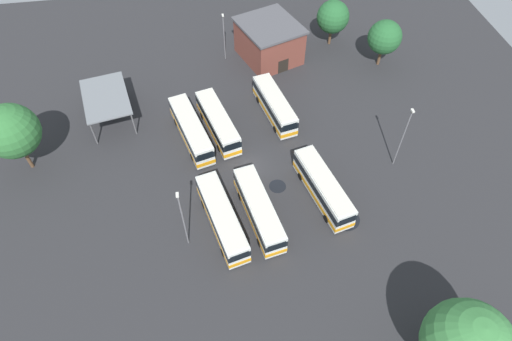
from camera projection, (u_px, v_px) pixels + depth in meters
name	position (u px, v px, depth m)	size (l,w,h in m)	color
ground_plane	(252.00, 166.00, 54.91)	(92.72, 92.72, 0.00)	#28282B
bus_row0_slot0	(191.00, 130.00, 56.55)	(11.55, 5.34, 3.38)	silver
bus_row0_slot1	(218.00, 122.00, 57.44)	(11.06, 5.13, 3.38)	silver
bus_row0_slot3	(275.00, 105.00, 59.59)	(10.73, 4.60, 3.38)	silver
bus_row1_slot0	(222.00, 218.00, 47.81)	(11.40, 4.99, 3.38)	silver
bus_row1_slot1	(259.00, 209.00, 48.52)	(11.07, 4.48, 3.38)	silver
bus_row1_slot3	(323.00, 187.00, 50.51)	(11.13, 4.95, 3.38)	silver
depot_building	(269.00, 41.00, 67.31)	(11.60, 11.03, 5.89)	brown
maintenance_shelter	(105.00, 97.00, 57.76)	(10.23, 7.52, 3.89)	slate
lamp_post_far_corner	(183.00, 218.00, 44.06)	(0.56, 0.28, 9.02)	slate
lamp_post_near_entrance	(403.00, 136.00, 51.32)	(0.56, 0.28, 9.20)	slate
lamp_post_by_building	(224.00, 35.00, 66.06)	(0.56, 0.28, 7.70)	slate
tree_west_edge	(333.00, 17.00, 68.21)	(5.14, 5.14, 7.46)	brown
tree_south_edge	(385.00, 37.00, 64.68)	(5.08, 5.08, 7.41)	brown
tree_north_edge	(11.00, 131.00, 50.01)	(6.55, 6.55, 9.63)	brown
puddle_near_shelter	(278.00, 186.00, 52.86)	(2.10, 2.10, 0.01)	black
puddle_between_rows	(346.00, 219.00, 49.85)	(3.30, 3.30, 0.01)	black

